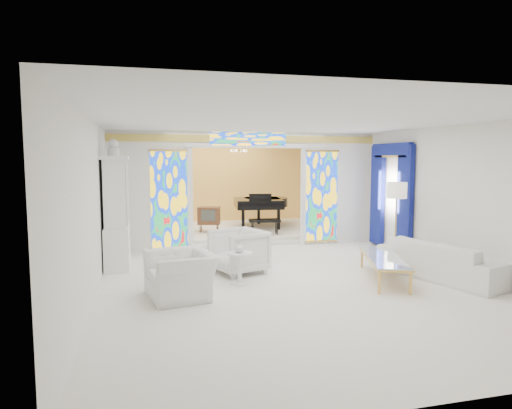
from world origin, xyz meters
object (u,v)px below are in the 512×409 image
object	(u,v)px
armchair_right	(238,251)
grand_piano	(262,203)
armchair_left	(181,275)
sofa	(443,260)
china_cabinet	(117,212)
tv_console	(209,216)
coffee_table	(384,258)

from	to	relation	value
armchair_right	grand_piano	bearing A→B (deg)	140.07
armchair_left	sofa	world-z (taller)	armchair_left
china_cabinet	armchair_left	bearing A→B (deg)	-66.41
armchair_right	sofa	bearing A→B (deg)	49.78
china_cabinet	tv_console	xyz separation A→B (m)	(2.43, 3.00, -0.51)
armchair_left	tv_console	bearing A→B (deg)	156.32
china_cabinet	sofa	bearing A→B (deg)	-23.02
armchair_right	grand_piano	xyz separation A→B (m)	(1.80, 4.92, 0.46)
armchair_left	tv_console	xyz separation A→B (m)	(1.30, 5.58, 0.28)
armchair_left	china_cabinet	bearing A→B (deg)	-166.96
sofa	coffee_table	xyz separation A→B (m)	(-1.17, 0.18, 0.05)
armchair_left	armchair_right	size ratio (longest dim) A/B	1.19
china_cabinet	grand_piano	world-z (taller)	china_cabinet
china_cabinet	coffee_table	bearing A→B (deg)	-26.03
china_cabinet	coffee_table	distance (m)	5.61
armchair_left	armchair_right	bearing A→B (deg)	126.18
coffee_table	tv_console	size ratio (longest dim) A/B	2.92
sofa	grand_piano	size ratio (longest dim) A/B	0.90
china_cabinet	sofa	world-z (taller)	china_cabinet
coffee_table	grand_piano	xyz separation A→B (m)	(-0.79, 6.14, 0.49)
sofa	tv_console	xyz separation A→B (m)	(-3.74, 5.62, 0.29)
armchair_left	coffee_table	distance (m)	3.87
armchair_left	sofa	size ratio (longest dim) A/B	0.47
china_cabinet	armchair_right	world-z (taller)	china_cabinet
armchair_right	tv_console	world-z (taller)	tv_console
armchair_right	coffee_table	distance (m)	2.86
china_cabinet	armchair_left	distance (m)	2.93
china_cabinet	sofa	size ratio (longest dim) A/B	1.09
armchair_left	tv_console	world-z (taller)	tv_console
armchair_right	tv_console	bearing A→B (deg)	159.94
grand_piano	armchair_left	bearing A→B (deg)	-109.05
sofa	tv_console	world-z (taller)	tv_console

